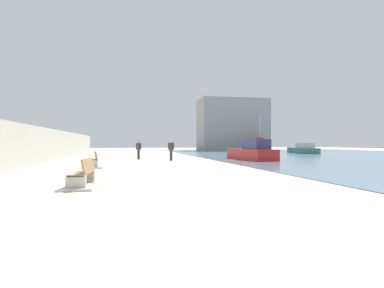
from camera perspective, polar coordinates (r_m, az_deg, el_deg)
The scene contains 10 objects.
ground_plane at distance 26.05m, azimuth -9.16°, elevation -3.02°, with size 120.00×120.00×0.00m, color beige.
seawall at distance 26.67m, azimuth -25.47°, elevation -0.16°, with size 0.80×64.00×2.61m, color #ADAAA3.
bench_near at distance 11.35m, azimuth -19.12°, elevation -6.18°, with size 1.30×2.20×0.98m.
bench_far at distance 19.86m, azimuth -17.47°, elevation -3.39°, with size 1.38×2.23×0.98m.
person_walking at distance 26.03m, azimuth -3.78°, elevation -0.75°, with size 0.48×0.31×1.75m.
person_standing at distance 28.20m, azimuth -9.57°, elevation -0.74°, with size 0.46×0.33×1.71m.
boat_nearest at distance 54.12m, azimuth 12.12°, elevation -0.38°, with size 3.99×5.84×6.06m.
boat_distant at distance 27.28m, azimuth 10.73°, elevation -1.44°, with size 2.41×6.00×1.72m.
boat_mid_bay at distance 45.83m, azimuth 19.31°, elevation -0.90°, with size 4.43×8.10×1.40m.
harbor_building at distance 57.34m, azimuth 7.29°, elevation 3.40°, with size 12.00×6.00×9.21m, color gray.
Camera 1 is at (-1.39, -7.96, 1.51)m, focal length 29.69 mm.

